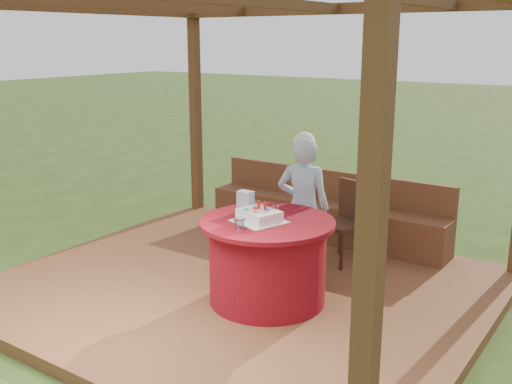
# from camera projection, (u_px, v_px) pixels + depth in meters

# --- Properties ---
(ground) EXTENTS (60.00, 60.00, 0.00)m
(ground) POSITION_uv_depth(u_px,v_px,m) (242.00, 295.00, 5.90)
(ground) COLOR #2C4517
(ground) RESTS_ON ground
(deck) EXTENTS (4.50, 4.00, 0.12)m
(deck) POSITION_uv_depth(u_px,v_px,m) (242.00, 290.00, 5.89)
(deck) COLOR brown
(deck) RESTS_ON ground
(pergola) EXTENTS (4.50, 4.00, 2.72)m
(pergola) POSITION_uv_depth(u_px,v_px,m) (240.00, 44.00, 5.30)
(pergola) COLOR brown
(pergola) RESTS_ON deck
(bench) EXTENTS (3.00, 0.42, 0.80)m
(bench) POSITION_uv_depth(u_px,v_px,m) (325.00, 216.00, 7.18)
(bench) COLOR brown
(bench) RESTS_ON deck
(table) EXTENTS (1.21, 1.21, 0.77)m
(table) POSITION_uv_depth(u_px,v_px,m) (267.00, 260.00, 5.40)
(table) COLOR maroon
(table) RESTS_ON deck
(chair) EXTENTS (0.52, 0.52, 0.87)m
(chair) POSITION_uv_depth(u_px,v_px,m) (347.00, 218.00, 6.38)
(chair) COLOR #3A1F12
(chair) RESTS_ON deck
(elderly_woman) EXTENTS (0.61, 0.50, 1.47)m
(elderly_woman) POSITION_uv_depth(u_px,v_px,m) (303.00, 205.00, 5.92)
(elderly_woman) COLOR #8BADCF
(elderly_woman) RESTS_ON deck
(birthday_cake) EXTENTS (0.49, 0.49, 0.18)m
(birthday_cake) POSITION_uv_depth(u_px,v_px,m) (259.00, 216.00, 5.26)
(birthday_cake) COLOR white
(birthday_cake) RESTS_ON table
(gift_bag) EXTENTS (0.15, 0.10, 0.20)m
(gift_bag) POSITION_uv_depth(u_px,v_px,m) (245.00, 202.00, 5.53)
(gift_bag) COLOR #F29CD8
(gift_bag) RESTS_ON table
(drinking_glass) EXTENTS (0.13, 0.13, 0.10)m
(drinking_glass) POSITION_uv_depth(u_px,v_px,m) (240.00, 224.00, 5.05)
(drinking_glass) COLOR white
(drinking_glass) RESTS_ON table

